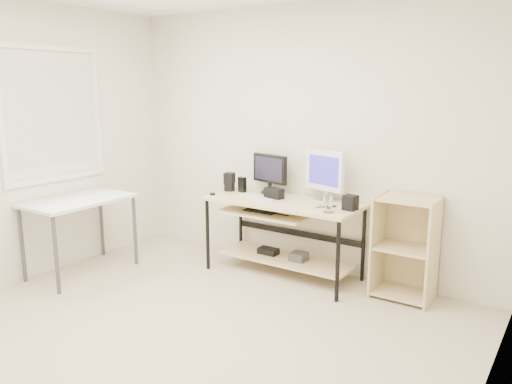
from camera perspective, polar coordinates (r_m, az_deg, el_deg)
The scene contains 16 objects.
room at distance 3.50m, azimuth -12.42°, elevation 3.54°, with size 4.01×4.01×2.62m.
desk at distance 4.84m, azimuth 2.89°, elevation -3.35°, with size 1.50×0.65×0.75m.
side_table at distance 5.14m, azimuth -19.58°, elevation -1.61°, with size 0.60×1.00×0.75m.
shelf_unit at distance 4.55m, azimuth 16.83°, elevation -5.98°, with size 0.50×0.40×0.90m.
black_monitor at distance 5.04m, azimuth 1.59°, elevation 2.40°, with size 0.43×0.18×0.40m.
white_imac at distance 4.73m, azimuth 7.82°, elevation 2.32°, with size 0.45×0.17×0.49m.
keyboard at distance 4.85m, azimuth 0.04°, elevation -0.62°, with size 0.41×0.12×0.01m, color white.
mouse at distance 4.53m, azimuth 7.11°, elevation -1.48°, with size 0.06×0.10×0.03m, color #BBBBC0.
center_speaker at distance 4.85m, azimuth 2.08°, elevation -0.13°, with size 0.20×0.09×0.10m, color black.
speaker_left at distance 5.18m, azimuth -3.06°, elevation 1.21°, with size 0.12×0.12×0.19m.
speaker_right at distance 4.45m, azimuth 10.73°, elevation -1.21°, with size 0.11×0.11×0.13m, color black.
audio_controller at distance 5.12m, azimuth -1.59°, elevation 0.86°, with size 0.08×0.05×0.16m, color black.
volume_puck at distance 5.01m, azimuth -4.99°, elevation -0.22°, with size 0.05×0.05×0.02m, color black.
smartphone at distance 4.54m, azimuth 8.39°, elevation -1.66°, with size 0.07×0.12×0.01m, color black.
coaster at distance 4.34m, azimuth 8.25°, elevation -2.31°, with size 0.10×0.10×0.01m, color olive.
drinking_glass at distance 4.32m, azimuth 8.29°, elevation -1.31°, with size 0.07×0.07×0.15m, color white.
Camera 1 is at (2.37, -2.35, 1.81)m, focal length 35.00 mm.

